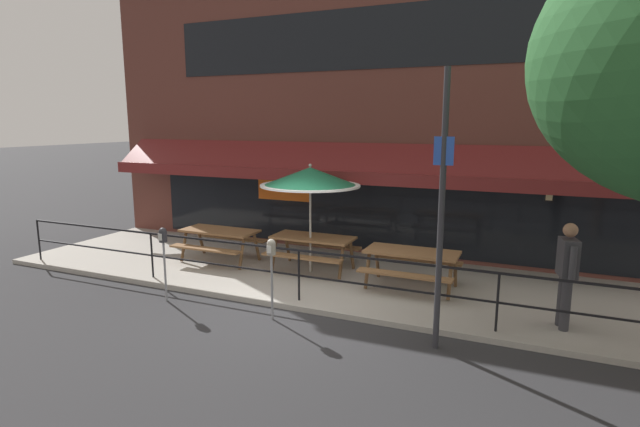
{
  "coord_description": "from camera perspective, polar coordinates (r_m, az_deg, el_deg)",
  "views": [
    {
      "loc": [
        3.89,
        -7.58,
        3.36
      ],
      "look_at": [
        -0.15,
        1.6,
        1.5
      ],
      "focal_mm": 28.0,
      "sensor_mm": 36.0,
      "label": 1
    }
  ],
  "objects": [
    {
      "name": "patio_deck",
      "position": [
        10.85,
        1.58,
        -7.25
      ],
      "size": [
        15.0,
        4.0,
        0.1
      ],
      "primitive_type": "cube",
      "color": "#ADA89E",
      "rests_on": "ground"
    },
    {
      "name": "pedestrian_walking",
      "position": [
        8.78,
        26.37,
        -5.82
      ],
      "size": [
        0.32,
        0.61,
        1.71
      ],
      "color": "#333338",
      "rests_on": "patio_deck"
    },
    {
      "name": "restaurant_building",
      "position": [
        12.43,
        5.63,
        12.16
      ],
      "size": [
        15.0,
        1.6,
        7.51
      ],
      "color": "brown",
      "rests_on": "ground"
    },
    {
      "name": "street_sign_pole",
      "position": [
        7.34,
        13.7,
        0.37
      ],
      "size": [
        0.28,
        0.09,
        4.1
      ],
      "color": "#2D2D33",
      "rests_on": "ground"
    },
    {
      "name": "ground_plane",
      "position": [
        9.16,
        -3.25,
        -11.04
      ],
      "size": [
        120.0,
        120.0,
        0.0
      ],
      "primitive_type": "plane",
      "color": "#2D2D30"
    },
    {
      "name": "parking_meter_far",
      "position": [
        8.44,
        -5.58,
        -4.72
      ],
      "size": [
        0.15,
        0.16,
        1.42
      ],
      "color": "gray",
      "rests_on": "ground"
    },
    {
      "name": "picnic_table_centre",
      "position": [
        11.0,
        -0.82,
        -3.45
      ],
      "size": [
        1.8,
        1.42,
        0.76
      ],
      "color": "brown",
      "rests_on": "patio_deck"
    },
    {
      "name": "picnic_table_left",
      "position": [
        11.91,
        -11.38,
        -2.57
      ],
      "size": [
        1.8,
        1.42,
        0.76
      ],
      "color": "brown",
      "rests_on": "patio_deck"
    },
    {
      "name": "parking_meter_near",
      "position": [
        9.73,
        -17.48,
        -3.13
      ],
      "size": [
        0.15,
        0.16,
        1.42
      ],
      "color": "gray",
      "rests_on": "ground"
    },
    {
      "name": "patio_railing",
      "position": [
        9.15,
        -2.44,
        -5.75
      ],
      "size": [
        13.84,
        0.04,
        0.97
      ],
      "color": "black",
      "rests_on": "patio_deck"
    },
    {
      "name": "patio_umbrella_centre",
      "position": [
        10.63,
        -1.13,
        4.13
      ],
      "size": [
        2.14,
        2.14,
        2.38
      ],
      "color": "#B7B2A8",
      "rests_on": "patio_deck"
    },
    {
      "name": "picnic_table_right",
      "position": [
        9.98,
        10.43,
        -5.1
      ],
      "size": [
        1.8,
        1.42,
        0.76
      ],
      "color": "brown",
      "rests_on": "patio_deck"
    }
  ]
}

